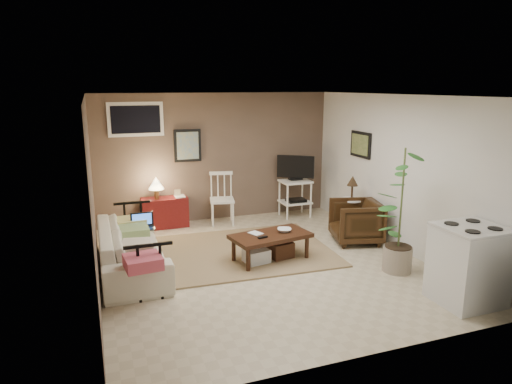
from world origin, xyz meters
name	(u,v)px	position (x,y,z in m)	size (l,w,h in m)	color
floor	(263,264)	(0.00, 0.00, 0.00)	(5.00, 5.00, 0.00)	#C1B293
art_back	(188,146)	(-0.55, 2.48, 1.45)	(0.50, 0.03, 0.60)	black
art_right	(361,145)	(2.23, 1.05, 1.52)	(0.03, 0.60, 0.45)	black
window	(136,119)	(-1.45, 2.48, 1.95)	(0.96, 0.03, 0.60)	white
rug	(242,251)	(-0.12, 0.57, 0.01)	(2.67, 2.14, 0.03)	#9C865B
coffee_table	(270,245)	(0.15, 0.08, 0.24)	(1.23, 0.78, 0.43)	#37170F
sofa	(131,241)	(-1.80, 0.43, 0.42)	(2.15, 0.63, 0.84)	beige
sofa_pillows	(136,240)	(-1.75, 0.18, 0.52)	(0.41, 2.05, 0.14)	beige
sofa_end_rails	(140,244)	(-1.68, 0.43, 0.36)	(0.58, 2.15, 0.72)	black
laptop	(143,224)	(-1.59, 0.80, 0.54)	(0.33, 0.24, 0.23)	black
red_console	(164,210)	(-1.06, 2.27, 0.33)	(0.82, 0.36, 0.95)	maroon
spindle_chair	(222,200)	(-0.01, 2.13, 0.45)	(0.51, 0.51, 0.96)	white
tv_stand	(295,185)	(1.48, 2.11, 0.64)	(0.62, 0.47, 1.21)	white
side_table	(352,198)	(1.96, 0.82, 0.63)	(0.38, 0.38, 1.02)	white
armchair	(356,220)	(1.78, 0.38, 0.38)	(0.74, 0.70, 0.77)	black
potted_plant	(401,206)	(1.67, -0.87, 0.94)	(0.44, 0.44, 1.76)	gray
stove	(469,265)	(1.86, -1.93, 0.47)	(0.73, 0.68, 0.96)	silver
bowl	(284,225)	(0.39, 0.12, 0.51)	(0.21, 0.05, 0.21)	#37170F
book_table	(252,228)	(-0.12, 0.14, 0.51)	(0.15, 0.02, 0.20)	#37170F
book_console	(175,191)	(-0.86, 2.24, 0.67)	(0.18, 0.02, 0.24)	#37170F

